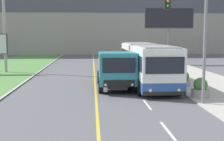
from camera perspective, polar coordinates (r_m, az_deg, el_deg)
name	(u,v)px	position (r m, az deg, el deg)	size (l,w,h in m)	color
city_bus	(146,63)	(24.43, 6.20, 1.30)	(2.73, 12.95, 3.04)	white
dump_truck	(116,71)	(21.26, 0.81, -0.06)	(2.50, 6.69, 2.63)	black
car_distant	(106,60)	(38.51, -1.10, 1.98)	(1.80, 4.30, 1.45)	silver
utility_pole_far	(4,19)	(32.98, -19.13, 8.87)	(1.80, 0.28, 10.49)	#9E9E99
traffic_light_mast	(194,31)	(17.07, 14.73, 7.05)	(2.28, 0.32, 6.29)	slate
billboard_large	(169,20)	(40.77, 10.39, 9.05)	(6.25, 0.24, 7.13)	#59595B
planter_round_near	(200,89)	(19.26, 15.86, -3.20)	(1.03, 1.03, 1.17)	gray
planter_round_second	(183,79)	(23.05, 12.94, -1.61)	(0.99, 0.99, 1.11)	gray
planter_round_third	(169,73)	(26.83, 10.39, -0.36)	(1.00, 1.00, 1.15)	gray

